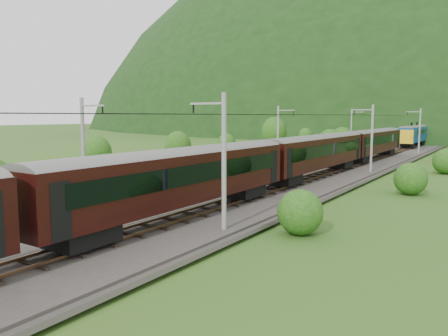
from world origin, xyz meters
The scene contains 14 objects.
ground centered at (0.00, 0.00, 0.00)m, with size 600.00×600.00×0.00m, color #2A581B.
railbed centered at (0.00, 10.00, 0.15)m, with size 14.00×220.00×0.30m, color #38332D.
track_left centered at (-2.40, 10.00, 0.37)m, with size 2.40×220.00×0.27m.
track_right centered at (2.40, 10.00, 0.37)m, with size 2.40×220.00×0.27m.
catenary_left centered at (-6.12, 32.00, 4.50)m, with size 2.54×192.28×8.00m.
catenary_right centered at (6.12, 32.00, 4.50)m, with size 2.54×192.28×8.00m.
overhead_wires centered at (0.00, 10.00, 7.10)m, with size 4.83×198.00×0.03m.
mountain_ridge centered at (-120.00, 300.00, 0.00)m, with size 336.00×280.00×132.00m, color black.
train centered at (2.40, 0.33, 3.63)m, with size 3.08×170.79×5.35m.
hazard_post_near centered at (-0.13, 40.75, 0.96)m, with size 0.14×0.14×1.32m, color red.
hazard_post_far centered at (0.07, 38.85, 1.09)m, with size 0.17×0.17×1.59m, color red.
signal centered at (-3.12, 60.07, 1.67)m, with size 0.26×0.26×2.34m.
vegetation_left centered at (-15.01, 22.09, 2.58)m, with size 12.22×144.44×6.79m.
vegetation_right centered at (12.54, 1.99, 1.37)m, with size 6.61×105.23×3.20m.
Camera 1 is at (20.06, -21.04, 6.98)m, focal length 35.00 mm.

